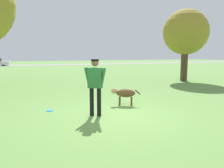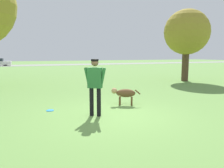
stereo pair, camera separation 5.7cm
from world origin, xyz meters
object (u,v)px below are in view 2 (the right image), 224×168
object	(u,v)px
tree_near_right	(187,33)
person	(95,82)
dog	(124,93)
frisbee	(50,110)

from	to	relation	value
tree_near_right	person	bearing A→B (deg)	-144.76
dog	frisbee	world-z (taller)	dog
dog	tree_near_right	size ratio (longest dim) A/B	0.21
frisbee	tree_near_right	distance (m)	11.71
frisbee	tree_near_right	world-z (taller)	tree_near_right
dog	frisbee	size ratio (longest dim) A/B	4.19
dog	frisbee	bearing A→B (deg)	23.86
person	tree_near_right	distance (m)	11.00
dog	frisbee	xyz separation A→B (m)	(-2.71, 0.17, -0.43)
frisbee	tree_near_right	bearing A→B (deg)	26.66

